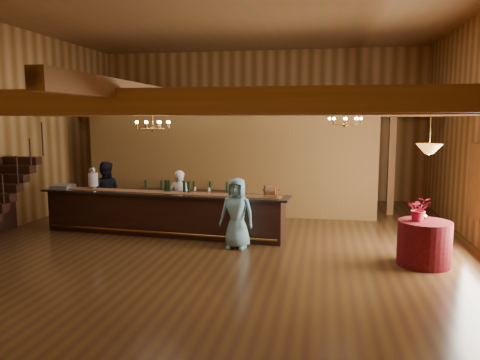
% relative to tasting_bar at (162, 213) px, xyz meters
% --- Properties ---
extents(floor, '(14.00, 14.00, 0.00)m').
position_rel_tasting_bar_xyz_m(floor, '(1.68, -0.77, -0.56)').
color(floor, '#523617').
rests_on(floor, ground).
extents(ceiling, '(14.00, 14.00, 0.00)m').
position_rel_tasting_bar_xyz_m(ceiling, '(1.68, -0.77, 4.94)').
color(ceiling, brown).
rests_on(ceiling, wall_back).
extents(wall_back, '(12.00, 0.10, 5.50)m').
position_rel_tasting_bar_xyz_m(wall_back, '(1.68, 6.23, 2.19)').
color(wall_back, '#A97642').
rests_on(wall_back, floor).
extents(wall_front, '(12.00, 0.10, 5.50)m').
position_rel_tasting_bar_xyz_m(wall_front, '(1.68, -7.77, 2.19)').
color(wall_front, '#A97642').
rests_on(wall_front, floor).
extents(beam_grid, '(11.90, 13.90, 0.39)m').
position_rel_tasting_bar_xyz_m(beam_grid, '(1.68, -0.26, 2.68)').
color(beam_grid, '#9D6431').
rests_on(beam_grid, wall_left).
extents(support_posts, '(9.20, 10.20, 3.20)m').
position_rel_tasting_bar_xyz_m(support_posts, '(1.68, -1.27, 1.04)').
color(support_posts, '#9D6431').
rests_on(support_posts, floor).
extents(partition_wall, '(9.00, 0.18, 3.10)m').
position_rel_tasting_bar_xyz_m(partition_wall, '(1.18, 2.73, 0.99)').
color(partition_wall, brown).
rests_on(partition_wall, floor).
extents(window_right_back, '(0.12, 1.05, 1.75)m').
position_rel_tasting_bar_xyz_m(window_right_back, '(7.63, 0.23, 0.99)').
color(window_right_back, white).
rests_on(window_right_back, wall_right).
extents(backroom_boxes, '(4.10, 0.60, 1.10)m').
position_rel_tasting_bar_xyz_m(backroom_boxes, '(1.39, 4.73, -0.04)').
color(backroom_boxes, black).
rests_on(backroom_boxes, floor).
extents(tasting_bar, '(6.72, 1.41, 1.12)m').
position_rel_tasting_bar_xyz_m(tasting_bar, '(0.00, 0.00, 0.00)').
color(tasting_bar, black).
rests_on(tasting_bar, floor).
extents(beverage_dispenser, '(0.26, 0.26, 0.60)m').
position_rel_tasting_bar_xyz_m(beverage_dispenser, '(-2.01, 0.23, 0.83)').
color(beverage_dispenser, silver).
rests_on(beverage_dispenser, tasting_bar).
extents(glass_rack_tray, '(0.50, 0.50, 0.10)m').
position_rel_tasting_bar_xyz_m(glass_rack_tray, '(-2.89, 0.20, 0.60)').
color(glass_rack_tray, gray).
rests_on(glass_rack_tray, tasting_bar).
extents(raffle_drum, '(0.34, 0.24, 0.30)m').
position_rel_tasting_bar_xyz_m(raffle_drum, '(2.86, -0.30, 0.72)').
color(raffle_drum, '#A36B3E').
rests_on(raffle_drum, tasting_bar).
extents(bar_bottle_0, '(0.07, 0.07, 0.30)m').
position_rel_tasting_bar_xyz_m(bar_bottle_0, '(0.07, 0.12, 0.70)').
color(bar_bottle_0, black).
rests_on(bar_bottle_0, tasting_bar).
extents(bar_bottle_1, '(0.07, 0.07, 0.30)m').
position_rel_tasting_bar_xyz_m(bar_bottle_1, '(0.16, 0.12, 0.70)').
color(bar_bottle_1, black).
rests_on(bar_bottle_1, tasting_bar).
extents(bar_bottle_2, '(0.07, 0.07, 0.30)m').
position_rel_tasting_bar_xyz_m(bar_bottle_2, '(0.58, 0.08, 0.70)').
color(bar_bottle_2, black).
rests_on(bar_bottle_2, tasting_bar).
extents(bar_bottle_3, '(0.07, 0.07, 0.30)m').
position_rel_tasting_bar_xyz_m(bar_bottle_3, '(0.71, 0.07, 0.70)').
color(bar_bottle_3, black).
rests_on(bar_bottle_3, tasting_bar).
extents(backbar_shelf, '(2.98, 0.54, 0.84)m').
position_rel_tasting_bar_xyz_m(backbar_shelf, '(-0.04, 2.24, -0.15)').
color(backbar_shelf, black).
rests_on(backbar_shelf, floor).
extents(round_table, '(1.07, 1.07, 0.92)m').
position_rel_tasting_bar_xyz_m(round_table, '(6.17, -1.51, -0.10)').
color(round_table, '#530406').
rests_on(round_table, floor).
extents(chandelier_left, '(0.80, 0.80, 0.49)m').
position_rel_tasting_bar_xyz_m(chandelier_left, '(0.27, -1.24, 2.30)').
color(chandelier_left, '#A5702D').
rests_on(chandelier_left, beam_grid).
extents(chandelier_right, '(0.80, 0.80, 0.41)m').
position_rel_tasting_bar_xyz_m(chandelier_right, '(4.59, 0.50, 2.38)').
color(chandelier_right, '#A5702D').
rests_on(chandelier_right, beam_grid).
extents(pendant_lamp, '(0.52, 0.52, 0.90)m').
position_rel_tasting_bar_xyz_m(pendant_lamp, '(6.17, -1.51, 1.84)').
color(pendant_lamp, '#A5702D').
rests_on(pendant_lamp, beam_grid).
extents(bartender, '(0.62, 0.43, 1.63)m').
position_rel_tasting_bar_xyz_m(bartender, '(0.28, 0.63, 0.25)').
color(bartender, white).
rests_on(bartender, floor).
extents(staff_second, '(1.00, 0.86, 1.80)m').
position_rel_tasting_bar_xyz_m(staff_second, '(-1.96, 0.81, 0.34)').
color(staff_second, black).
rests_on(staff_second, floor).
extents(guest, '(0.87, 0.62, 1.65)m').
position_rel_tasting_bar_xyz_m(guest, '(2.14, -0.91, 0.26)').
color(guest, '#74B6CF').
rests_on(guest, floor).
extents(floor_plant, '(0.77, 0.62, 1.40)m').
position_rel_tasting_bar_xyz_m(floor_plant, '(4.31, 2.96, 0.14)').
color(floor_plant, '#1D511E').
rests_on(floor_plant, floor).
extents(table_flowers, '(0.48, 0.42, 0.51)m').
position_rel_tasting_bar_xyz_m(table_flowers, '(6.03, -1.51, 0.61)').
color(table_flowers, '#A21630').
rests_on(table_flowers, round_table).
extents(table_vase, '(0.16, 0.16, 0.32)m').
position_rel_tasting_bar_xyz_m(table_vase, '(6.12, -1.39, 0.52)').
color(table_vase, '#A5702D').
rests_on(table_vase, round_table).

